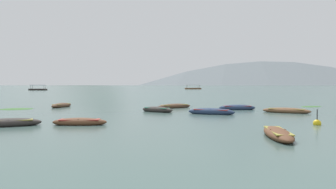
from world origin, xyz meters
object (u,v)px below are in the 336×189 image
object	(u,v)px
rowboat_7	(278,134)
rowboat_10	(61,105)
rowboat_4	(174,106)
rowboat_2	(237,108)
rowboat_6	(9,123)
ferry_0	(38,89)
rowboat_3	(80,122)
ferry_1	(193,88)
rowboat_0	(286,111)
rowboat_9	(211,112)
rowboat_5	(157,110)
mooring_buoy	(317,123)

from	to	relation	value
rowboat_7	rowboat_10	xyz separation A→B (m)	(-18.73, 20.50, 0.02)
rowboat_4	rowboat_10	xyz separation A→B (m)	(-12.96, 0.52, 0.01)
rowboat_2	rowboat_6	bearing A→B (deg)	-138.89
rowboat_4	ferry_0	size ratio (longest dim) A/B	0.55
rowboat_7	ferry_0	size ratio (longest dim) A/B	0.60
rowboat_2	rowboat_4	bearing A→B (deg)	161.73
rowboat_10	rowboat_3	bearing A→B (deg)	-65.39
rowboat_6	ferry_1	size ratio (longest dim) A/B	0.45
ferry_0	rowboat_0	bearing A→B (deg)	-56.18
rowboat_2	ferry_0	bearing A→B (deg)	123.21
rowboat_9	rowboat_10	distance (m)	18.27
rowboat_4	rowboat_5	distance (m)	5.47
rowboat_5	rowboat_9	world-z (taller)	rowboat_9
rowboat_4	rowboat_9	distance (m)	8.23
rowboat_4	ferry_1	world-z (taller)	ferry_1
rowboat_2	mooring_buoy	world-z (taller)	mooring_buoy
rowboat_2	ferry_0	xyz separation A→B (m)	(-70.18, 107.19, 0.25)
rowboat_7	rowboat_0	bearing A→B (deg)	71.83
rowboat_5	ferry_1	distance (m)	147.44
rowboat_2	rowboat_6	size ratio (longest dim) A/B	0.97
rowboat_3	ferry_1	size ratio (longest dim) A/B	0.40
rowboat_2	ferry_1	size ratio (longest dim) A/B	0.43
rowboat_0	rowboat_4	world-z (taller)	rowboat_4
rowboat_0	rowboat_9	distance (m)	7.26
rowboat_5	ferry_0	distance (m)	126.61
rowboat_0	rowboat_9	world-z (taller)	rowboat_9
rowboat_2	rowboat_10	world-z (taller)	rowboat_2
rowboat_5	rowboat_9	xyz separation A→B (m)	(4.94, -2.19, 0.01)
rowboat_4	rowboat_5	xyz separation A→B (m)	(-1.46, -5.27, 0.01)
ferry_1	rowboat_0	bearing A→B (deg)	-87.97
rowboat_9	rowboat_10	size ratio (longest dim) A/B	1.12
rowboat_9	ferry_1	xyz separation A→B (m)	(1.78, 149.48, 0.24)
rowboat_7	rowboat_9	xyz separation A→B (m)	(-2.30, 12.51, 0.04)
rowboat_9	ferry_0	distance (m)	130.98
rowboat_2	rowboat_0	bearing A→B (deg)	-41.11
rowboat_10	rowboat_0	bearing A→B (deg)	-14.64
rowboat_2	rowboat_5	bearing A→B (deg)	-158.78
rowboat_3	rowboat_4	distance (m)	16.55
ferry_0	mooring_buoy	distance (m)	140.50
rowboat_4	rowboat_10	size ratio (longest dim) A/B	1.08
rowboat_5	rowboat_9	distance (m)	5.40
rowboat_0	mooring_buoy	distance (m)	9.28
rowboat_0	rowboat_9	xyz separation A→B (m)	(-7.02, -1.86, 0.03)
rowboat_6	mooring_buoy	size ratio (longest dim) A/B	3.47
rowboat_0	rowboat_2	world-z (taller)	rowboat_2
rowboat_10	mooring_buoy	world-z (taller)	mooring_buoy
rowboat_0	ferry_1	world-z (taller)	ferry_1
rowboat_2	rowboat_7	xyz separation A→B (m)	(-0.78, -17.81, -0.03)
ferry_1	mooring_buoy	xyz separation A→B (m)	(4.41, -156.86, -0.34)
rowboat_6	ferry_1	distance (m)	159.17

